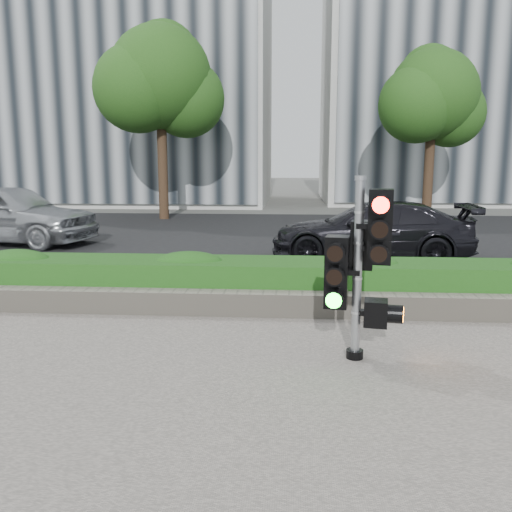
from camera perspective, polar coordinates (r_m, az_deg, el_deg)
name	(u,v)px	position (r m, az deg, el deg)	size (l,w,h in m)	color
ground	(253,366)	(6.14, -0.28, -11.49)	(120.00, 120.00, 0.00)	#51514C
sidewalk	(225,506)	(3.93, -3.32, -24.83)	(16.00, 11.00, 0.03)	#9E9389
road	(279,237)	(15.86, 2.46, 2.01)	(60.00, 13.00, 0.02)	black
curb	(268,292)	(9.12, 1.23, -3.82)	(60.00, 0.25, 0.12)	gray
stone_wall	(263,304)	(7.88, 0.77, -5.03)	(12.00, 0.32, 0.34)	gray
hedge	(266,282)	(8.47, 1.03, -2.76)	(12.00, 1.00, 0.68)	#348729
building_left	(113,56)	(30.65, -14.80, 19.72)	(16.00, 9.00, 15.00)	#B7B7B2
building_right	(495,87)	(32.67, 23.88, 15.93)	(18.00, 10.00, 12.00)	#B7B7B2
tree_left	(160,81)	(21.03, -10.06, 17.64)	(4.61, 4.03, 7.34)	black
tree_right	(432,98)	(21.95, 18.03, 15.51)	(4.10, 3.58, 6.53)	black
traffic_signal	(361,260)	(6.11, 10.95, -0.38)	(0.74, 0.58, 2.06)	black
car_silver	(8,213)	(15.92, -24.66, 4.09)	(1.91, 4.76, 1.62)	#ADB0B5
car_dark	(371,230)	(12.52, 12.06, 2.64)	(1.82, 4.49, 1.30)	black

